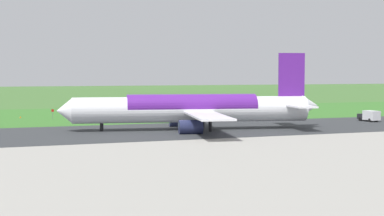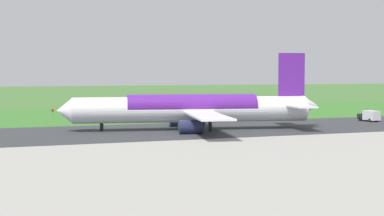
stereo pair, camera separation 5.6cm
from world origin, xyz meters
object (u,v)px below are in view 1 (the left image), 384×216
(service_truck_fuel, at_px, (369,116))
(traffic_cone_orange, at_px, (20,117))
(airliner_main, at_px, (194,109))
(no_stopping_sign, at_px, (53,113))

(service_truck_fuel, height_order, traffic_cone_orange, service_truck_fuel)
(airliner_main, xyz_separation_m, no_stopping_sign, (24.68, -35.99, -2.83))
(airliner_main, relative_size, service_truck_fuel, 9.10)
(service_truck_fuel, xyz_separation_m, no_stopping_sign, (70.96, -31.71, 0.12))
(traffic_cone_orange, bearing_deg, service_truck_fuel, 153.82)
(no_stopping_sign, height_order, traffic_cone_orange, no_stopping_sign)
(service_truck_fuel, distance_m, traffic_cone_orange, 87.40)
(service_truck_fuel, distance_m, no_stopping_sign, 77.72)
(airliner_main, bearing_deg, traffic_cone_orange, -53.10)
(airliner_main, distance_m, no_stopping_sign, 43.73)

